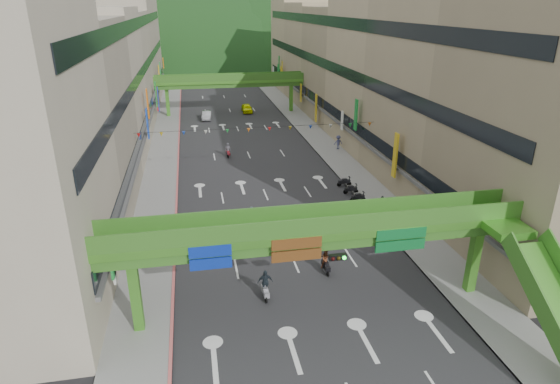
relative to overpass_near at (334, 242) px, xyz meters
The scene contains 23 objects.
ground 7.55m from the overpass_near, 99.84° to the right, with size 320.00×320.00×0.00m, color black.
road_slab 44.93m from the overpass_near, 91.20° to the left, with size 18.00×140.00×0.02m, color #28282B.
sidewalk_left 46.47m from the overpass_near, 104.97° to the left, with size 4.00×140.00×0.15m, color gray.
sidewalk_right 46.03m from the overpass_near, 77.29° to the left, with size 4.00×140.00×0.15m, color gray.
curb_left 46.02m from the overpass_near, 102.67° to the left, with size 0.20×140.00×0.18m, color #CC5959.
curb_right 45.65m from the overpass_near, 79.63° to the left, with size 0.20×140.00×0.18m, color gray.
building_row_left 49.02m from the overpass_near, 114.00° to the left, with size 12.80×95.00×19.00m.
building_row_right 48.30m from the overpass_near, 68.03° to the left, with size 12.80×95.00×19.00m.
overpass_near is the anchor object (origin of this frame).
overpass_far 59.63m from the overpass_near, 90.90° to the left, with size 28.00×2.20×7.10m.
hill_left 155.52m from the overpass_near, 95.88° to the left, with size 168.00×140.00×112.00m, color #1C4419.
hill_right 176.35m from the overpass_near, 82.15° to the left, with size 208.00×176.00×128.00m, color #1C4419.
bunting_string 24.65m from the overpass_near, 92.17° to the left, with size 26.00×0.36×0.47m.
scooter_rider_near 13.97m from the overpass_near, 104.71° to the left, with size 0.79×1.57×2.17m.
scooter_rider_mid 6.54m from the overpass_near, 77.87° to the left, with size 0.76×1.60×1.90m.
scooter_rider_left 6.18m from the overpass_near, 147.42° to the left, with size 1.08×1.60×2.14m.
scooter_rider_far 34.74m from the overpass_near, 96.10° to the left, with size 0.81×1.60×1.90m.
parked_scooter_row 18.37m from the overpass_near, 63.70° to the left, with size 1.60×11.57×1.08m.
car_silver 56.47m from the overpass_near, 95.52° to the left, with size 1.48×4.25×1.40m, color #ADAFB4.
car_yellow 60.69m from the overpass_near, 88.09° to the left, with size 1.77×4.39×1.50m, color #E3F100.
pedestrian_red 13.98m from the overpass_near, 48.13° to the left, with size 0.82×0.64×1.68m, color #B5372D.
pedestrian_dark 16.67m from the overpass_near, 56.63° to the left, with size 1.10×0.46×1.88m, color #202228.
pedestrian_blue 36.65m from the overpass_near, 71.97° to the left, with size 0.88×0.56×1.88m, color #393D62.
Camera 1 is at (-6.96, -18.54, 18.57)m, focal length 30.00 mm.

